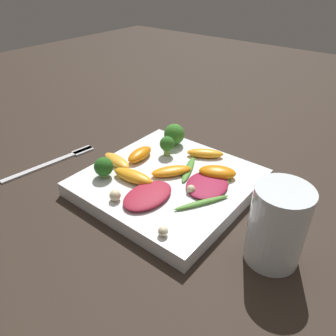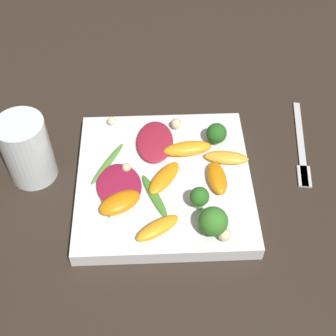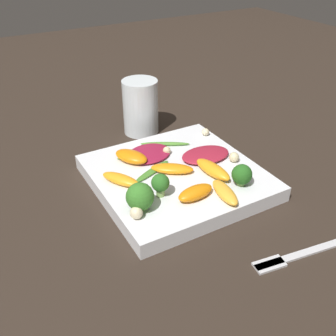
# 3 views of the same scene
# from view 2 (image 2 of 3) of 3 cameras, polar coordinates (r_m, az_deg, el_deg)

# --- Properties ---
(ground_plane) EXTENTS (2.40, 2.40, 0.00)m
(ground_plane) POSITION_cam_2_polar(r_m,az_deg,el_deg) (0.74, -0.47, -2.27)
(ground_plane) COLOR #2D231C
(plate) EXTENTS (0.27, 0.27, 0.03)m
(plate) POSITION_cam_2_polar(r_m,az_deg,el_deg) (0.73, -0.48, -1.66)
(plate) COLOR white
(plate) RESTS_ON ground_plane
(drinking_glass) EXTENTS (0.07, 0.07, 0.11)m
(drinking_glass) POSITION_cam_2_polar(r_m,az_deg,el_deg) (0.74, -16.80, 2.13)
(drinking_glass) COLOR white
(drinking_glass) RESTS_ON ground_plane
(fork) EXTENTS (0.19, 0.04, 0.01)m
(fork) POSITION_cam_2_polar(r_m,az_deg,el_deg) (0.81, 15.99, 2.01)
(fork) COLOR silver
(fork) RESTS_ON ground_plane
(radicchio_leaf_0) EXTENTS (0.10, 0.08, 0.01)m
(radicchio_leaf_0) POSITION_cam_2_polar(r_m,az_deg,el_deg) (0.71, -6.01, -2.09)
(radicchio_leaf_0) COLOR maroon
(radicchio_leaf_0) RESTS_ON plate
(radicchio_leaf_1) EXTENTS (0.09, 0.06, 0.01)m
(radicchio_leaf_1) POSITION_cam_2_polar(r_m,az_deg,el_deg) (0.76, -1.63, 3.25)
(radicchio_leaf_1) COLOR maroon
(radicchio_leaf_1) RESTS_ON plate
(orange_segment_0) EXTENTS (0.06, 0.03, 0.02)m
(orange_segment_0) POSITION_cam_2_polar(r_m,az_deg,el_deg) (0.71, 6.01, -1.21)
(orange_segment_0) COLOR orange
(orange_segment_0) RESTS_ON plate
(orange_segment_1) EXTENTS (0.04, 0.08, 0.02)m
(orange_segment_1) POSITION_cam_2_polar(r_m,az_deg,el_deg) (0.74, 2.37, 2.39)
(orange_segment_1) COLOR orange
(orange_segment_1) RESTS_ON plate
(orange_segment_2) EXTENTS (0.03, 0.07, 0.02)m
(orange_segment_2) POSITION_cam_2_polar(r_m,az_deg,el_deg) (0.74, 7.15, 1.28)
(orange_segment_2) COLOR #FCAD33
(orange_segment_2) RESTS_ON plate
(orange_segment_3) EXTENTS (0.07, 0.06, 0.01)m
(orange_segment_3) POSITION_cam_2_polar(r_m,az_deg,el_deg) (0.71, -0.39, -1.20)
(orange_segment_3) COLOR orange
(orange_segment_3) RESTS_ON plate
(orange_segment_4) EXTENTS (0.06, 0.07, 0.02)m
(orange_segment_4) POSITION_cam_2_polar(r_m,az_deg,el_deg) (0.66, -1.27, -7.32)
(orange_segment_4) COLOR orange
(orange_segment_4) RESTS_ON plate
(orange_segment_5) EXTENTS (0.06, 0.07, 0.02)m
(orange_segment_5) POSITION_cam_2_polar(r_m,az_deg,el_deg) (0.68, -5.91, -4.21)
(orange_segment_5) COLOR orange
(orange_segment_5) RESTS_ON plate
(broccoli_floret_0) EXTENTS (0.03, 0.03, 0.04)m
(broccoli_floret_0) POSITION_cam_2_polar(r_m,az_deg,el_deg) (0.76, 5.93, 4.20)
(broccoli_floret_0) COLOR #84AD5B
(broccoli_floret_0) RESTS_ON plate
(broccoli_floret_1) EXTENTS (0.04, 0.04, 0.04)m
(broccoli_floret_1) POSITION_cam_2_polar(r_m,az_deg,el_deg) (0.65, 5.53, -6.52)
(broccoli_floret_1) COLOR #84AD5B
(broccoli_floret_1) RESTS_ON plate
(broccoli_floret_2) EXTENTS (0.03, 0.03, 0.04)m
(broccoli_floret_2) POSITION_cam_2_polar(r_m,az_deg,el_deg) (0.67, 3.87, -3.57)
(broccoli_floret_2) COLOR #84AD5B
(broccoli_floret_2) RESTS_ON plate
(arugula_sprig_0) EXTENTS (0.09, 0.06, 0.01)m
(arugula_sprig_0) POSITION_cam_2_polar(r_m,az_deg,el_deg) (0.74, -7.39, 0.56)
(arugula_sprig_0) COLOR #518E33
(arugula_sprig_0) RESTS_ON plate
(arugula_sprig_1) EXTENTS (0.08, 0.05, 0.01)m
(arugula_sprig_1) POSITION_cam_2_polar(r_m,az_deg,el_deg) (0.69, -1.67, -3.41)
(arugula_sprig_1) COLOR #47842D
(arugula_sprig_1) RESTS_ON plate
(arugula_sprig_2) EXTENTS (0.07, 0.03, 0.00)m
(arugula_sprig_2) POSITION_cam_2_polar(r_m,az_deg,el_deg) (0.70, -7.85, -3.55)
(arugula_sprig_2) COLOR #518E33
(arugula_sprig_2) RESTS_ON plate
(macadamia_nut_0) EXTENTS (0.02, 0.02, 0.02)m
(macadamia_nut_0) POSITION_cam_2_polar(r_m,az_deg,el_deg) (0.78, 0.98, 5.41)
(macadamia_nut_0) COLOR beige
(macadamia_nut_0) RESTS_ON plate
(macadamia_nut_1) EXTENTS (0.02, 0.02, 0.02)m
(macadamia_nut_1) POSITION_cam_2_polar(r_m,az_deg,el_deg) (0.65, 6.93, -8.10)
(macadamia_nut_1) COLOR beige
(macadamia_nut_1) RESTS_ON plate
(macadamia_nut_2) EXTENTS (0.01, 0.01, 0.01)m
(macadamia_nut_2) POSITION_cam_2_polar(r_m,az_deg,el_deg) (0.72, -5.10, 0.05)
(macadamia_nut_2) COLOR beige
(macadamia_nut_2) RESTS_ON plate
(macadamia_nut_3) EXTENTS (0.01, 0.01, 0.01)m
(macadamia_nut_3) POSITION_cam_2_polar(r_m,az_deg,el_deg) (0.79, -6.88, 5.73)
(macadamia_nut_3) COLOR beige
(macadamia_nut_3) RESTS_ON plate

